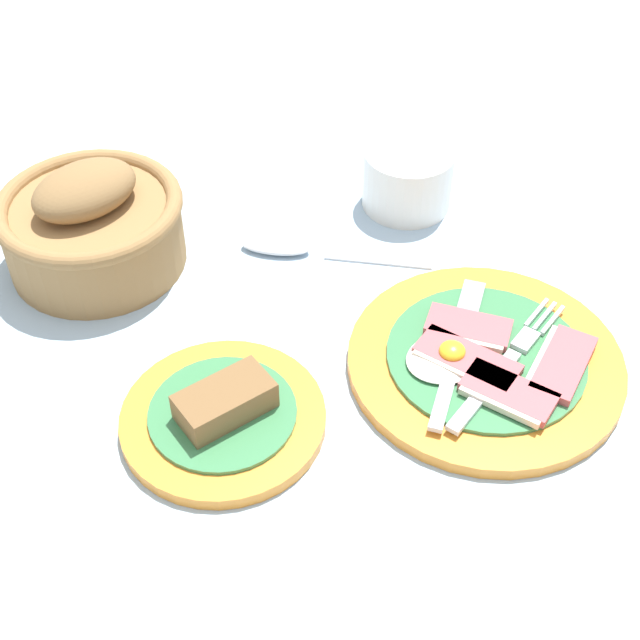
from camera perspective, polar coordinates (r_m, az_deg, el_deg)
name	(u,v)px	position (r m, az deg, el deg)	size (l,w,h in m)	color
ground_plane	(391,410)	(0.76, 4.57, -5.74)	(3.00, 3.00, 0.00)	#A3BCD1
breakfast_plate	(485,361)	(0.79, 10.53, -2.61)	(0.24, 0.24, 0.03)	orange
bread_plate	(223,415)	(0.74, -6.20, -6.08)	(0.17, 0.17, 0.04)	orange
sugar_cup	(408,177)	(0.95, 5.63, 9.12)	(0.09, 0.09, 0.06)	white
bread_basket	(92,224)	(0.89, -14.38, 5.96)	(0.18, 0.18, 0.11)	olive
teaspoon_by_saucer	(302,250)	(0.90, -1.15, 4.53)	(0.17, 0.12, 0.01)	silver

